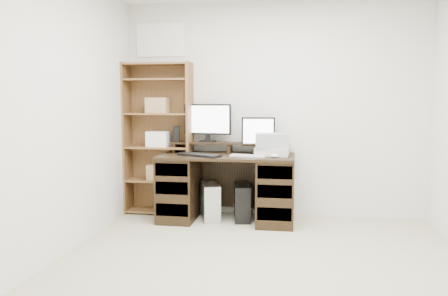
% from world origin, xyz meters
% --- Properties ---
extents(room, '(3.54, 4.04, 2.54)m').
position_xyz_m(room, '(-0.00, 0.00, 1.25)').
color(room, '#B6AE8D').
rests_on(room, ground).
extents(desk, '(1.50, 0.70, 0.75)m').
position_xyz_m(desk, '(-0.49, 1.64, 0.39)').
color(desk, black).
rests_on(desk, ground).
extents(riser_shelf, '(1.40, 0.22, 0.12)m').
position_xyz_m(riser_shelf, '(-0.49, 1.85, 0.84)').
color(riser_shelf, black).
rests_on(riser_shelf, desk).
extents(monitor_wide, '(0.56, 0.15, 0.45)m').
position_xyz_m(monitor_wide, '(-0.76, 1.88, 1.12)').
color(monitor_wide, black).
rests_on(monitor_wide, riser_shelf).
extents(monitor_small, '(0.38, 0.16, 0.42)m').
position_xyz_m(monitor_small, '(-0.16, 1.81, 0.98)').
color(monitor_small, black).
rests_on(monitor_small, desk).
extents(speaker, '(0.09, 0.09, 0.19)m').
position_xyz_m(speaker, '(-1.13, 1.84, 0.96)').
color(speaker, black).
rests_on(speaker, riser_shelf).
extents(keyboard_black, '(0.52, 0.36, 0.03)m').
position_xyz_m(keyboard_black, '(-0.77, 1.47, 0.76)').
color(keyboard_black, black).
rests_on(keyboard_black, desk).
extents(keyboard_white, '(0.40, 0.18, 0.02)m').
position_xyz_m(keyboard_white, '(-0.24, 1.52, 0.76)').
color(keyboard_white, silver).
rests_on(keyboard_white, desk).
extents(mouse, '(0.09, 0.07, 0.04)m').
position_xyz_m(mouse, '(0.05, 1.49, 0.77)').
color(mouse, white).
rests_on(mouse, desk).
extents(printer, '(0.38, 0.29, 0.09)m').
position_xyz_m(printer, '(0.01, 1.66, 0.80)').
color(printer, '#B6AF9F').
rests_on(printer, desk).
extents(basket, '(0.39, 0.30, 0.16)m').
position_xyz_m(basket, '(0.01, 1.66, 0.92)').
color(basket, '#92969C').
rests_on(basket, printer).
extents(tower_silver, '(0.31, 0.45, 0.41)m').
position_xyz_m(tower_silver, '(-0.69, 1.65, 0.21)').
color(tower_silver, '#B2B5B9').
rests_on(tower_silver, ground).
extents(tower_black, '(0.24, 0.43, 0.41)m').
position_xyz_m(tower_black, '(-0.32, 1.68, 0.20)').
color(tower_black, black).
rests_on(tower_black, ground).
extents(bookshelf, '(0.80, 0.30, 1.80)m').
position_xyz_m(bookshelf, '(-1.35, 1.86, 0.92)').
color(bookshelf, brown).
rests_on(bookshelf, ground).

